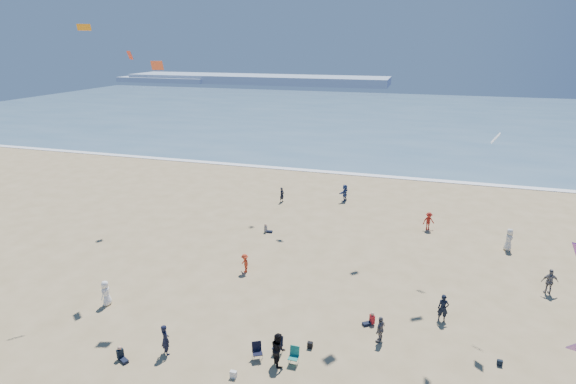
% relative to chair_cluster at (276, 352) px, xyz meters
% --- Properties ---
extents(ocean, '(220.00, 100.00, 0.06)m').
position_rel_chair_cluster_xyz_m(ocean, '(-1.45, 87.48, -0.47)').
color(ocean, '#476B84').
rests_on(ocean, ground).
extents(surf_line, '(220.00, 1.20, 0.08)m').
position_rel_chair_cluster_xyz_m(surf_line, '(-1.45, 37.48, -0.46)').
color(surf_line, white).
rests_on(surf_line, ground).
extents(headland_far, '(110.00, 20.00, 3.20)m').
position_rel_chair_cluster_xyz_m(headland_far, '(-61.45, 162.48, 1.10)').
color(headland_far, '#7A8EA8').
rests_on(headland_far, ground).
extents(headland_near, '(40.00, 14.00, 2.00)m').
position_rel_chair_cluster_xyz_m(headland_near, '(-101.45, 157.48, 0.50)').
color(headland_near, '#7A8EA8').
rests_on(headland_near, ground).
extents(standing_flyers, '(31.11, 42.84, 1.92)m').
position_rel_chair_cluster_xyz_m(standing_flyers, '(5.14, 7.73, 0.39)').
color(standing_flyers, slate).
rests_on(standing_flyers, ground).
extents(seated_group, '(16.19, 31.72, 0.84)m').
position_rel_chair_cluster_xyz_m(seated_group, '(0.20, -0.15, -0.08)').
color(seated_group, white).
rests_on(seated_group, ground).
extents(chair_cluster, '(2.71, 1.51, 1.00)m').
position_rel_chair_cluster_xyz_m(chair_cluster, '(0.00, 0.00, 0.00)').
color(chair_cluster, black).
rests_on(chair_cluster, ground).
extents(white_tote, '(0.35, 0.20, 0.40)m').
position_rel_chair_cluster_xyz_m(white_tote, '(-1.69, -1.99, -0.30)').
color(white_tote, silver).
rests_on(white_tote, ground).
extents(black_backpack, '(0.30, 0.22, 0.38)m').
position_rel_chair_cluster_xyz_m(black_backpack, '(1.57, 1.47, -0.31)').
color(black_backpack, black).
rests_on(black_backpack, ground).
extents(navy_bag, '(0.28, 0.18, 0.34)m').
position_rel_chair_cluster_xyz_m(navy_bag, '(11.76, 2.95, -0.33)').
color(navy_bag, black).
rests_on(navy_bag, ground).
extents(kites_aloft, '(38.59, 43.25, 25.24)m').
position_rel_chair_cluster_xyz_m(kites_aloft, '(7.98, 4.78, 13.87)').
color(kites_aloft, silver).
rests_on(kites_aloft, ground).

